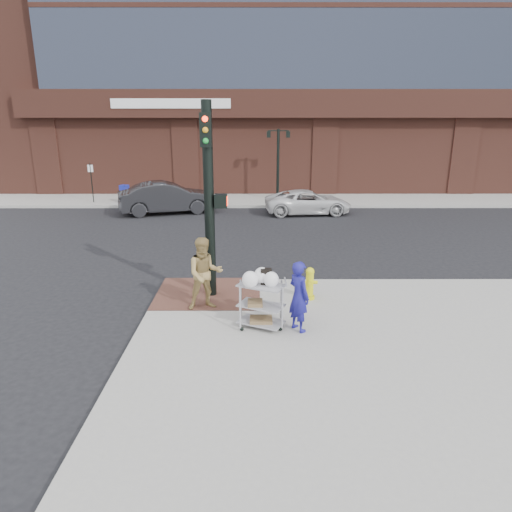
{
  "coord_description": "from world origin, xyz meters",
  "views": [
    {
      "loc": [
        0.67,
        -10.7,
        4.71
      ],
      "look_at": [
        0.7,
        0.75,
        1.25
      ],
      "focal_mm": 32.0,
      "sensor_mm": 36.0,
      "label": 1
    }
  ],
  "objects_px": {
    "sedan_dark": "(167,198)",
    "minivan_white": "(308,202)",
    "traffic_signal_pole": "(210,196)",
    "woman_blue": "(299,296)",
    "pedestrian_tan": "(205,274)",
    "fire_hydrant": "(310,283)",
    "lamp_post": "(278,157)",
    "utility_cart": "(261,301)"
  },
  "relations": [
    {
      "from": "sedan_dark",
      "to": "fire_hydrant",
      "type": "xyz_separation_m",
      "value": [
        5.94,
        -12.1,
        -0.22
      ]
    },
    {
      "from": "fire_hydrant",
      "to": "pedestrian_tan",
      "type": "bearing_deg",
      "value": -166.92
    },
    {
      "from": "traffic_signal_pole",
      "to": "woman_blue",
      "type": "distance_m",
      "value": 3.53
    },
    {
      "from": "woman_blue",
      "to": "utility_cart",
      "type": "xyz_separation_m",
      "value": [
        -0.83,
        0.15,
        -0.18
      ]
    },
    {
      "from": "lamp_post",
      "to": "fire_hydrant",
      "type": "height_order",
      "value": "lamp_post"
    },
    {
      "from": "lamp_post",
      "to": "traffic_signal_pole",
      "type": "relative_size",
      "value": 0.8
    },
    {
      "from": "sedan_dark",
      "to": "utility_cart",
      "type": "xyz_separation_m",
      "value": [
        4.64,
        -13.8,
        -0.03
      ]
    },
    {
      "from": "sedan_dark",
      "to": "minivan_white",
      "type": "height_order",
      "value": "sedan_dark"
    },
    {
      "from": "lamp_post",
      "to": "pedestrian_tan",
      "type": "height_order",
      "value": "lamp_post"
    },
    {
      "from": "traffic_signal_pole",
      "to": "minivan_white",
      "type": "relative_size",
      "value": 1.14
    },
    {
      "from": "traffic_signal_pole",
      "to": "pedestrian_tan",
      "type": "relative_size",
      "value": 2.75
    },
    {
      "from": "woman_blue",
      "to": "minivan_white",
      "type": "bearing_deg",
      "value": -41.87
    },
    {
      "from": "sedan_dark",
      "to": "minivan_white",
      "type": "xyz_separation_m",
      "value": [
        7.23,
        -0.18,
        -0.2
      ]
    },
    {
      "from": "pedestrian_tan",
      "to": "minivan_white",
      "type": "height_order",
      "value": "pedestrian_tan"
    },
    {
      "from": "minivan_white",
      "to": "utility_cart",
      "type": "distance_m",
      "value": 13.86
    },
    {
      "from": "pedestrian_tan",
      "to": "utility_cart",
      "type": "height_order",
      "value": "pedestrian_tan"
    },
    {
      "from": "sedan_dark",
      "to": "fire_hydrant",
      "type": "bearing_deg",
      "value": -170.88
    },
    {
      "from": "pedestrian_tan",
      "to": "woman_blue",
      "type": "bearing_deg",
      "value": -43.64
    },
    {
      "from": "woman_blue",
      "to": "pedestrian_tan",
      "type": "relative_size",
      "value": 0.89
    },
    {
      "from": "utility_cart",
      "to": "sedan_dark",
      "type": "bearing_deg",
      "value": 108.6
    },
    {
      "from": "lamp_post",
      "to": "minivan_white",
      "type": "relative_size",
      "value": 0.91
    },
    {
      "from": "sedan_dark",
      "to": "pedestrian_tan",
      "type": "bearing_deg",
      "value": 177.43
    },
    {
      "from": "pedestrian_tan",
      "to": "utility_cart",
      "type": "distance_m",
      "value": 1.76
    },
    {
      "from": "lamp_post",
      "to": "woman_blue",
      "type": "bearing_deg",
      "value": -91.21
    },
    {
      "from": "pedestrian_tan",
      "to": "utility_cart",
      "type": "relative_size",
      "value": 1.31
    },
    {
      "from": "fire_hydrant",
      "to": "woman_blue",
      "type": "bearing_deg",
      "value": -104.08
    },
    {
      "from": "minivan_white",
      "to": "utility_cart",
      "type": "relative_size",
      "value": 3.17
    },
    {
      "from": "pedestrian_tan",
      "to": "minivan_white",
      "type": "distance_m",
      "value": 13.15
    },
    {
      "from": "sedan_dark",
      "to": "utility_cart",
      "type": "bearing_deg",
      "value": -178.42
    },
    {
      "from": "woman_blue",
      "to": "utility_cart",
      "type": "distance_m",
      "value": 0.86
    },
    {
      "from": "traffic_signal_pole",
      "to": "fire_hydrant",
      "type": "xyz_separation_m",
      "value": [
        2.58,
        -0.28,
        -2.24
      ]
    },
    {
      "from": "traffic_signal_pole",
      "to": "utility_cart",
      "type": "distance_m",
      "value": 3.12
    },
    {
      "from": "woman_blue",
      "to": "sedan_dark",
      "type": "distance_m",
      "value": 14.99
    },
    {
      "from": "traffic_signal_pole",
      "to": "sedan_dark",
      "type": "relative_size",
      "value": 1.02
    },
    {
      "from": "sedan_dark",
      "to": "minivan_white",
      "type": "relative_size",
      "value": 1.12
    },
    {
      "from": "utility_cart",
      "to": "fire_hydrant",
      "type": "relative_size",
      "value": 1.6
    },
    {
      "from": "fire_hydrant",
      "to": "utility_cart",
      "type": "bearing_deg",
      "value": -127.3
    },
    {
      "from": "woman_blue",
      "to": "sedan_dark",
      "type": "height_order",
      "value": "woman_blue"
    },
    {
      "from": "utility_cart",
      "to": "fire_hydrant",
      "type": "height_order",
      "value": "utility_cart"
    },
    {
      "from": "fire_hydrant",
      "to": "traffic_signal_pole",
      "type": "bearing_deg",
      "value": 173.88
    },
    {
      "from": "woman_blue",
      "to": "pedestrian_tan",
      "type": "distance_m",
      "value": 2.52
    },
    {
      "from": "lamp_post",
      "to": "traffic_signal_pole",
      "type": "xyz_separation_m",
      "value": [
        -2.48,
        -15.23,
        0.21
      ]
    }
  ]
}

